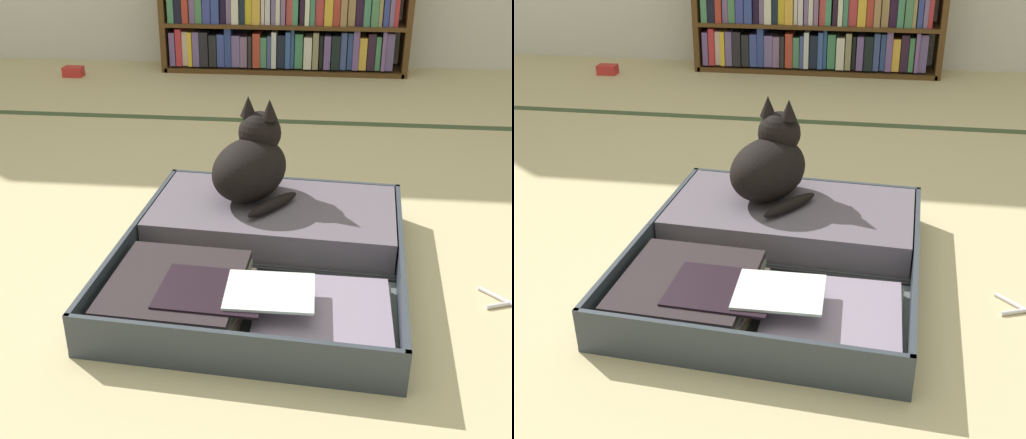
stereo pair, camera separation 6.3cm
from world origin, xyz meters
The scene contains 6 objects.
ground_plane centered at (0.00, 0.00, 0.00)m, with size 10.00×10.00×0.00m, color #CDB989.
tatami_border centered at (0.00, 1.38, 0.00)m, with size 4.80×0.05×0.00m.
bookshelf centered at (-0.07, 2.26, 0.35)m, with size 1.30×0.23×0.72m.
open_suitcase centered at (0.02, 0.22, 0.04)m, with size 0.73×0.81×0.10m.
black_cat centered at (-0.02, 0.41, 0.20)m, with size 0.27×0.32×0.27m.
small_red_pouch centered at (-1.15, 2.02, 0.02)m, with size 0.10×0.07×0.05m.
Camera 2 is at (0.21, -1.17, 0.84)m, focal length 44.39 mm.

